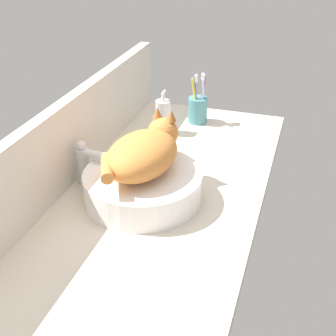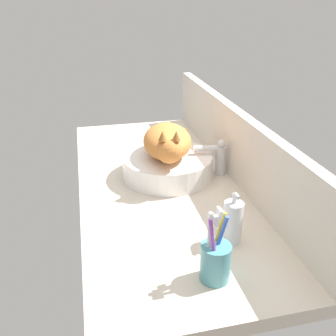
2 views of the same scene
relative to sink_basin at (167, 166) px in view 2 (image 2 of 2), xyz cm
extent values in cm
cube|color=beige|center=(3.97, -2.99, -6.10)|extent=(131.34, 57.97, 4.00)
cube|color=silver|center=(3.97, 24.19, 8.14)|extent=(131.34, 3.60, 24.49)
cylinder|color=white|center=(0.00, 0.00, 0.00)|extent=(32.65, 32.65, 8.21)
ellipsoid|color=orange|center=(0.00, 0.00, 9.60)|extent=(27.52, 21.00, 11.00)
sphere|color=orange|center=(11.70, -2.02, 11.10)|extent=(8.80, 8.80, 8.80)
cone|color=#A4632D|center=(13.06, -0.02, 16.50)|extent=(2.80, 2.80, 3.20)
cone|color=#A4632D|center=(12.31, -4.36, 16.50)|extent=(2.80, 2.80, 3.20)
cylinder|color=orange|center=(-9.82, 5.57, 10.10)|extent=(11.33, 7.49, 3.20)
cylinder|color=silver|center=(2.93, 19.39, 1.40)|extent=(3.60, 3.60, 11.00)
cylinder|color=silver|center=(2.18, 14.45, 6.30)|extent=(3.67, 10.22, 2.20)
sphere|color=silver|center=(2.93, 19.39, 8.10)|extent=(2.80, 2.80, 2.80)
cylinder|color=silver|center=(42.66, 8.14, 1.93)|extent=(5.29, 5.29, 12.06)
cylinder|color=silver|center=(42.66, 8.14, 9.36)|extent=(1.20, 1.20, 2.80)
cylinder|color=silver|center=(43.86, 8.14, 10.76)|extent=(2.20, 1.00, 1.00)
cylinder|color=teal|center=(55.51, -1.22, 0.67)|extent=(7.18, 7.18, 9.55)
cylinder|color=purple|center=(56.86, -2.22, 4.80)|extent=(2.49, 3.03, 16.99)
cube|color=white|center=(56.86, -2.22, 13.30)|extent=(1.43, 1.10, 2.58)
cylinder|color=yellow|center=(53.69, -0.73, 4.80)|extent=(1.71, 3.91, 16.91)
cube|color=white|center=(53.69, -0.73, 13.30)|extent=(1.32, 1.21, 2.56)
cylinder|color=blue|center=(54.70, -0.60, 4.80)|extent=(2.98, 3.64, 16.90)
cube|color=white|center=(54.70, -0.60, 13.30)|extent=(1.50, 1.18, 2.63)
cylinder|color=white|center=(55.54, -2.99, 4.80)|extent=(2.56, 0.92, 17.01)
cube|color=white|center=(55.54, -2.99, 13.30)|extent=(1.43, 0.80, 2.51)
camera|label=1|loc=(-102.00, -39.86, 67.97)|focal=50.00mm
camera|label=2|loc=(120.40, -27.66, 58.50)|focal=40.00mm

